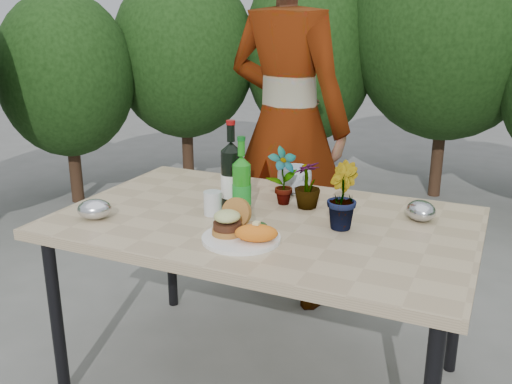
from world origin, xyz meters
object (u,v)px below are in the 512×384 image
at_px(patio_table, 264,232).
at_px(wine_bottle, 231,176).
at_px(person, 287,125).
at_px(dinner_plate, 241,238).

bearing_deg(patio_table, wine_bottle, 161.00).
bearing_deg(person, patio_table, 117.50).
bearing_deg(wine_bottle, person, 69.06).
relative_size(dinner_plate, person, 0.15).
height_order(wine_bottle, person, person).
distance_m(dinner_plate, person, 1.08).
relative_size(dinner_plate, wine_bottle, 0.77).
distance_m(patio_table, dinner_plate, 0.25).
height_order(patio_table, wine_bottle, wine_bottle).
relative_size(patio_table, dinner_plate, 5.71).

